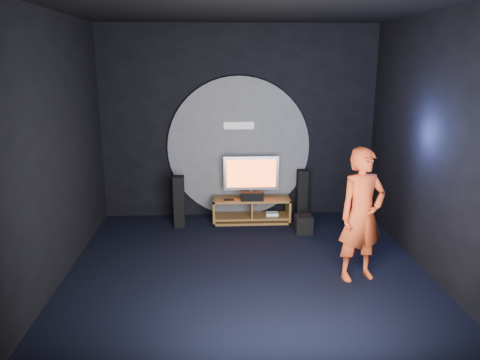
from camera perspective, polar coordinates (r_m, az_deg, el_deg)
The scene contains 15 objects.
floor at distance 6.69m, azimuth 0.86°, elevation -11.02°, with size 5.00×5.00×0.00m, color black.
back_wall at distance 8.61m, azimuth -0.18°, elevation 6.95°, with size 5.00×0.04×3.50m, color black.
front_wall at distance 3.72m, azimuth 3.44°, elevation -3.27°, with size 5.00×0.04×3.50m, color black.
left_wall at distance 6.48m, azimuth -21.77°, elevation 3.39°, with size 0.04×5.00×3.50m, color black.
right_wall at distance 6.78m, azimuth 22.55°, elevation 3.77°, with size 0.04×5.00×3.50m, color black.
ceiling at distance 6.07m, azimuth 0.99°, elevation 20.39°, with size 5.00×5.00×0.01m, color black.
wall_disc_panel at distance 8.62m, azimuth -0.16°, elevation 3.95°, with size 2.60×0.11×2.60m.
media_console at distance 8.53m, azimuth 1.43°, elevation -3.85°, with size 1.40×0.45×0.45m.
tv at distance 8.41m, azimuth 1.37°, elevation 0.61°, with size 0.99×0.22×0.75m.
center_speaker at distance 8.29m, azimuth 1.47°, elevation -2.01°, with size 0.40×0.15×0.15m, color black.
remote at distance 8.32m, azimuth -1.38°, elevation -2.42°, with size 0.18×0.05×0.02m, color black.
tower_speaker_left at distance 8.28m, azimuth -7.43°, elevation -2.62°, with size 0.18×0.20×0.92m, color black.
tower_speaker_right at distance 8.71m, azimuth 7.55°, elevation -1.76°, with size 0.18×0.20×0.92m, color black.
subwoofer at distance 8.07m, azimuth 7.76°, elevation -5.38°, with size 0.28×0.28×0.31m, color black.
player at distance 6.37m, azimuth 14.62°, elevation -4.14°, with size 0.65×0.43×1.80m, color #D3441C.
Camera 1 is at (-0.40, -6.02, 2.89)m, focal length 35.00 mm.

